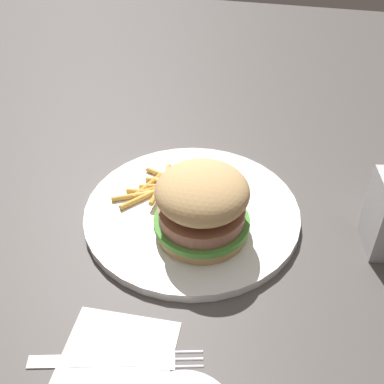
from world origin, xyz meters
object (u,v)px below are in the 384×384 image
(plate, at_px, (192,213))
(napkin, at_px, (116,360))
(sandwich, at_px, (206,205))
(fork, at_px, (117,359))
(fries_pile, at_px, (162,186))

(plate, bearing_deg, napkin, 172.09)
(plate, bearing_deg, sandwich, -147.27)
(plate, bearing_deg, fork, 172.48)
(fries_pile, height_order, napkin, fries_pile)
(plate, distance_m, sandwich, 0.07)
(plate, height_order, fork, plate)
(sandwich, distance_m, napkin, 0.20)
(fries_pile, xyz_separation_m, napkin, (-0.25, -0.02, -0.02))
(napkin, height_order, fork, fork)
(sandwich, bearing_deg, fork, 163.74)
(sandwich, bearing_deg, fries_pile, 45.80)
(fries_pile, distance_m, napkin, 0.25)
(sandwich, bearing_deg, plate, 32.73)
(sandwich, xyz_separation_m, fork, (-0.18, 0.05, -0.05))
(fries_pile, xyz_separation_m, fork, (-0.25, -0.02, -0.01))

